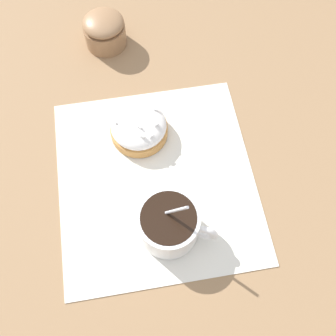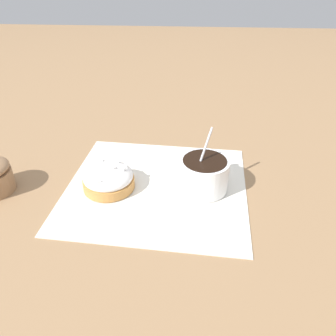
# 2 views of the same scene
# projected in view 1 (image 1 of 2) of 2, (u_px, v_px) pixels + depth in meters

# --- Properties ---
(ground_plane) EXTENTS (3.00, 3.00, 0.00)m
(ground_plane) POSITION_uv_depth(u_px,v_px,m) (156.00, 179.00, 0.60)
(ground_plane) COLOR #93704C
(paper_napkin) EXTENTS (0.33, 0.31, 0.00)m
(paper_napkin) POSITION_uv_depth(u_px,v_px,m) (156.00, 179.00, 0.60)
(paper_napkin) COLOR white
(paper_napkin) RESTS_ON ground_plane
(coffee_cup) EXTENTS (0.08, 0.10, 0.11)m
(coffee_cup) POSITION_uv_depth(u_px,v_px,m) (172.00, 223.00, 0.53)
(coffee_cup) COLOR white
(coffee_cup) RESTS_ON paper_napkin
(frosted_pastry) EXTENTS (0.09, 0.09, 0.04)m
(frosted_pastry) POSITION_uv_depth(u_px,v_px,m) (139.00, 127.00, 0.61)
(frosted_pastry) COLOR #C18442
(frosted_pastry) RESTS_ON paper_napkin
(sugar_bowl) EXTENTS (0.07, 0.07, 0.06)m
(sugar_bowl) POSITION_uv_depth(u_px,v_px,m) (105.00, 30.00, 0.69)
(sugar_bowl) COLOR #99704C
(sugar_bowl) RESTS_ON ground_plane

